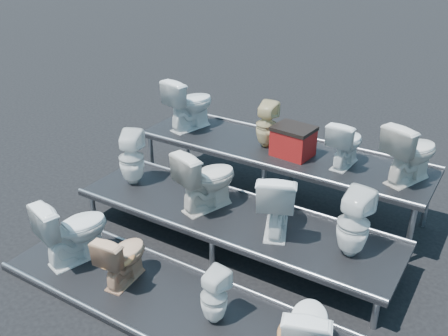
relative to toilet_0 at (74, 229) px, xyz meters
The scene contains 17 objects.
ground 1.99m from the toilet_0, 42.27° to the left, with size 80.00×80.00×0.00m, color black.
tier_front 1.50m from the toilet_0, ahead, with size 4.20×1.20×0.06m, color black.
tier_mid 1.95m from the toilet_0, 42.27° to the left, with size 4.20×1.20×0.46m, color black.
tier_back 2.97m from the toilet_0, 61.19° to the left, with size 4.20×1.20×0.86m, color black.
toilet_0 is the anchor object (origin of this frame).
toilet_1 0.77m from the toilet_0, ahead, with size 0.37×0.65×0.66m, color tan.
toilet_2 1.99m from the toilet_0, ahead, with size 0.28×0.28×0.62m, color white.
toilet_3 3.00m from the toilet_0, ahead, with size 0.43×0.75×0.76m, color white.
toilet_4 1.36m from the toilet_0, 98.62° to the left, with size 0.34×0.35×0.76m, color white.
toilet_5 1.71m from the toilet_0, 51.20° to the left, with size 0.46×0.80×0.82m, color silver.
toilet_6 2.43m from the toilet_0, 32.74° to the left, with size 0.45×0.78×0.80m, color white.
toilet_7 3.24m from the toilet_0, 23.86° to the left, with size 0.35×0.36×0.78m, color white.
toilet_8 2.72m from the toilet_0, 92.70° to the left, with size 0.45×0.79×0.80m, color white.
toilet_9 2.95m from the toilet_0, 65.30° to the left, with size 0.29×0.30×0.65m, color #D2BE86.
toilet_10 3.58m from the toilet_0, 47.80° to the left, with size 0.36×0.62×0.64m, color white.
toilet_11 4.17m from the toilet_0, 39.34° to the left, with size 0.43×0.76×0.78m, color silver.
red_crate 3.07m from the toilet_0, 56.74° to the left, with size 0.51×0.41×0.37m, color maroon.
Camera 1 is at (2.71, -4.57, 3.79)m, focal length 40.00 mm.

